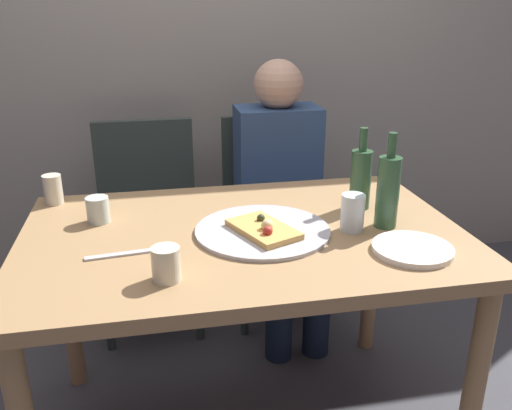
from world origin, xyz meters
TOP-DOWN VIEW (x-y plane):
  - back_wall at (0.00, 1.25)m, footprint 6.00×0.10m
  - dining_table at (0.00, 0.00)m, footprint 1.31×0.85m
  - pizza_tray at (0.05, -0.02)m, footprint 0.40×0.40m
  - pizza_slice_last at (0.05, -0.05)m, footprint 0.21×0.25m
  - wine_bottle at (0.41, 0.12)m, footprint 0.07×0.07m
  - beer_bottle at (0.43, -0.05)m, footprint 0.07×0.07m
  - tumbler_near at (-0.24, -0.26)m, footprint 0.07×0.07m
  - tumbler_far at (0.32, -0.06)m, footprint 0.07×0.07m
  - wine_glass at (-0.59, 0.35)m, footprint 0.06×0.06m
  - short_glass at (-0.43, 0.16)m, footprint 0.07×0.07m
  - plate_stack at (0.43, -0.23)m, footprint 0.22×0.22m
  - table_knife at (-0.34, -0.10)m, footprint 0.22×0.04m
  - chair_left at (-0.29, 0.83)m, footprint 0.44×0.44m
  - chair_right at (0.29, 0.83)m, footprint 0.44×0.44m
  - guest_in_sweater at (0.29, 0.68)m, footprint 0.36×0.56m

SIDE VIEW (x-z plane):
  - chair_left at x=-0.29m, z-range 0.06..0.96m
  - chair_right at x=0.29m, z-range 0.06..0.96m
  - guest_in_sweater at x=0.29m, z-range 0.06..1.23m
  - dining_table at x=0.00m, z-range 0.28..1.03m
  - table_knife at x=-0.34m, z-range 0.75..0.75m
  - pizza_tray at x=0.05m, z-range 0.75..0.76m
  - plate_stack at x=0.43m, z-range 0.75..0.76m
  - pizza_slice_last at x=0.05m, z-range 0.75..0.79m
  - short_glass at x=-0.43m, z-range 0.75..0.83m
  - tumbler_near at x=-0.24m, z-range 0.75..0.84m
  - wine_glass at x=-0.59m, z-range 0.75..0.85m
  - tumbler_far at x=0.32m, z-range 0.75..0.86m
  - wine_bottle at x=0.41m, z-range 0.72..0.99m
  - beer_bottle at x=0.43m, z-range 0.72..1.01m
  - back_wall at x=0.00m, z-range 0.00..2.60m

